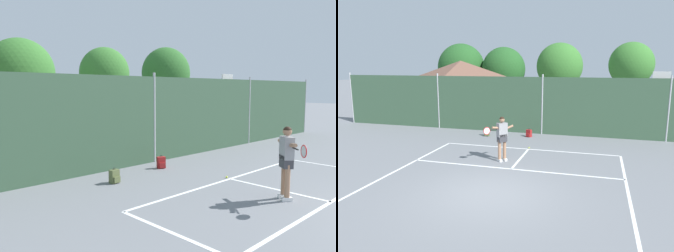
{
  "view_description": "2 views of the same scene",
  "coord_description": "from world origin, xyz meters",
  "views": [
    {
      "loc": [
        -8.57,
        -0.56,
        2.77
      ],
      "look_at": [
        -1.23,
        7.0,
        1.63
      ],
      "focal_mm": 36.45,
      "sensor_mm": 36.0,
      "label": 1
    },
    {
      "loc": [
        3.08,
        -8.77,
        3.93
      ],
      "look_at": [
        -1.56,
        7.06,
        0.73
      ],
      "focal_mm": 34.18,
      "sensor_mm": 36.0,
      "label": 2
    }
  ],
  "objects": [
    {
      "name": "tennis_ball",
      "position": [
        -0.0,
        5.63,
        0.03
      ],
      "size": [
        0.07,
        0.07,
        0.07
      ],
      "primitive_type": "sphere",
      "color": "#CCE033",
      "rests_on": "ground"
    },
    {
      "name": "backpack_olive",
      "position": [
        -2.84,
        7.61,
        0.19
      ],
      "size": [
        0.3,
        0.26,
        0.46
      ],
      "color": "#566038",
      "rests_on": "ground"
    },
    {
      "name": "clubhouse_building",
      "position": [
        -7.1,
        13.79,
        2.18
      ],
      "size": [
        6.96,
        5.68,
        4.2
      ],
      "color": "beige",
      "rests_on": "ground"
    },
    {
      "name": "basketball_hoop",
      "position": [
        6.23,
        10.24,
        2.31
      ],
      "size": [
        0.9,
        0.67,
        3.55
      ],
      "color": "#284CB2",
      "rests_on": "ground"
    },
    {
      "name": "backpack_red",
      "position": [
        -0.54,
        8.04,
        0.19
      ],
      "size": [
        0.33,
        0.31,
        0.46
      ],
      "color": "maroon",
      "rests_on": "ground"
    },
    {
      "name": "tennis_player",
      "position": [
        -0.65,
        3.35,
        1.11
      ],
      "size": [
        0.93,
        1.17,
        1.85
      ],
      "color": "silver",
      "rests_on": "ground"
    },
    {
      "name": "treeline_backdrop",
      "position": [
        -0.55,
        20.52,
        3.75
      ],
      "size": [
        26.22,
        4.16,
        6.27
      ],
      "color": "brown",
      "rests_on": "ground"
    },
    {
      "name": "chainlink_fence",
      "position": [
        0.0,
        9.0,
        1.62
      ],
      "size": [
        26.09,
        0.09,
        3.38
      ],
      "color": "#38563D",
      "rests_on": "ground"
    },
    {
      "name": "court_markings",
      "position": [
        0.0,
        0.65,
        0.0
      ],
      "size": [
        8.3,
        11.1,
        0.01
      ],
      "color": "white",
      "rests_on": "ground"
    },
    {
      "name": "ground_plane",
      "position": [
        0.0,
        0.0,
        0.0
      ],
      "size": [
        120.0,
        120.0,
        0.0
      ],
      "primitive_type": "plane",
      "color": "slate"
    }
  ]
}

